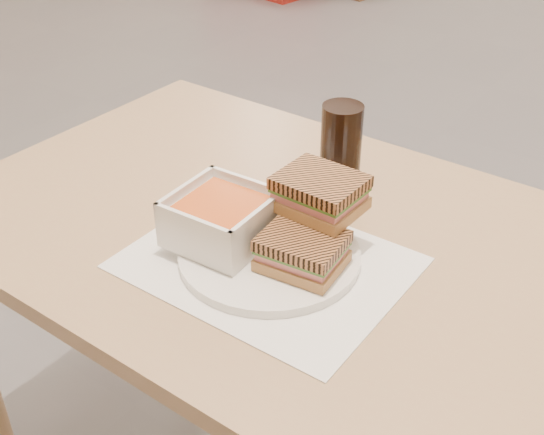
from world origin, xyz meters
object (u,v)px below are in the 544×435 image
Objects in this scene: panini_lower at (302,251)px; cola_glass at (341,147)px; soup_bowl at (222,220)px; plate at (270,255)px; main_table at (314,300)px.

cola_glass is (-0.08, 0.25, 0.03)m from panini_lower.
panini_lower is at bearing 5.16° from soup_bowl.
plate is 0.09m from soup_bowl.
cola_glass is at bearing 79.72° from soup_bowl.
soup_bowl is 0.26m from cola_glass.
soup_bowl is 0.13m from panini_lower.
cola_glass is (-0.06, 0.16, 0.19)m from main_table.
soup_bowl is 1.17× the size of panini_lower.
cola_glass is (0.05, 0.26, 0.02)m from soup_bowl.
plate is at bearing 177.55° from panini_lower.
main_table is at bearing -70.23° from cola_glass.
main_table is 0.18m from panini_lower.
plate is 0.07m from panini_lower.
plate reaches higher than main_table.
soup_bowl reaches higher than plate.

